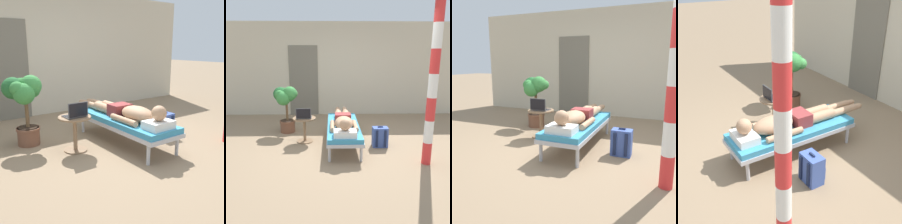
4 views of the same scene
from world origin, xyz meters
TOP-DOWN VIEW (x-y plane):
  - ground_plane at (0.00, 0.00)m, footprint 40.00×40.00m
  - house_door_panel at (-0.99, 2.66)m, footprint 0.84×0.03m
  - lounge_chair at (0.06, 0.17)m, footprint 0.65×1.90m
  - person_reclining at (0.06, 0.11)m, footprint 0.53×2.17m
  - side_table at (-0.74, 0.33)m, footprint 0.48×0.48m
  - laptop at (-0.74, 0.27)m, footprint 0.31×0.24m
  - backpack at (0.79, 0.01)m, footprint 0.30×0.26m
  - potted_plant at (-1.24, 0.99)m, footprint 0.57×0.52m
  - porch_post at (1.44, -0.79)m, footprint 0.15×0.15m

SIDE VIEW (x-z plane):
  - ground_plane at x=0.00m, z-range 0.00..0.00m
  - backpack at x=0.79m, z-range -0.02..0.41m
  - lounge_chair at x=0.06m, z-range 0.14..0.56m
  - side_table at x=-0.74m, z-range 0.09..0.62m
  - person_reclining at x=0.06m, z-range 0.36..0.68m
  - laptop at x=-0.74m, z-range 0.47..0.69m
  - potted_plant at x=-1.24m, z-range 0.20..1.29m
  - house_door_panel at x=-0.99m, z-range 0.00..2.04m
  - porch_post at x=1.44m, z-range 0.00..2.67m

